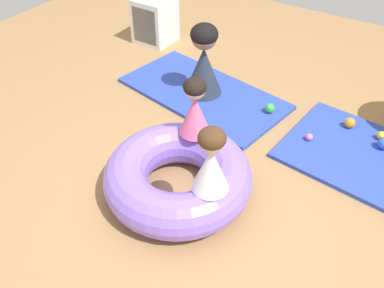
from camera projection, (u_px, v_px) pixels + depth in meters
name	position (u px, v px, depth m)	size (l,w,h in m)	color
ground_plane	(192.00, 190.00, 3.29)	(8.00, 8.00, 0.00)	#9E7549
gym_mat_far_right	(203.00, 93.00, 4.32)	(1.73, 0.88, 0.04)	#2D47B7
inflatable_cushion	(178.00, 176.00, 3.17)	(1.15, 1.15, 0.34)	#8466E0
child_in_white	(211.00, 161.00, 2.68)	(0.28, 0.28, 0.51)	white
child_in_pink	(195.00, 107.00, 3.16)	(0.29, 0.29, 0.50)	#E5608E
adult_seated	(204.00, 61.00, 4.07)	(0.54, 0.54, 0.75)	#232D3D
play_ball_pink	(309.00, 137.00, 3.68)	(0.07, 0.07, 0.07)	pink
play_ball_orange	(350.00, 123.00, 3.82)	(0.10, 0.10, 0.10)	orange
play_ball_green	(270.00, 108.00, 4.00)	(0.10, 0.10, 0.10)	green
play_ball_teal	(203.00, 76.00, 4.48)	(0.07, 0.07, 0.07)	teal
play_ball_blue	(384.00, 143.00, 3.58)	(0.11, 0.11, 0.11)	blue
play_ball_yellow	(382.00, 136.00, 3.69)	(0.08, 0.08, 0.08)	yellow
storage_cube	(154.00, 21.00, 5.09)	(0.44, 0.44, 0.56)	silver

